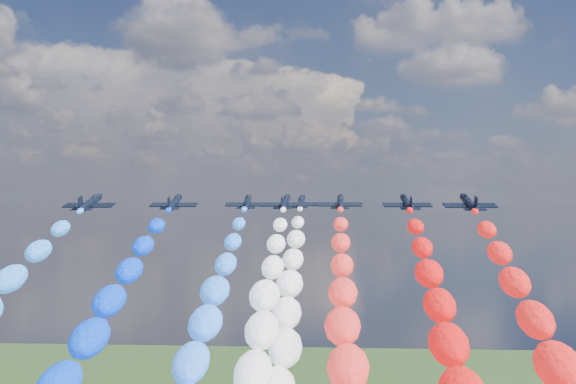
# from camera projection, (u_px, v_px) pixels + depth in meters

# --- Properties ---
(jet_0) EXTENTS (9.29, 12.44, 5.67)m
(jet_0) POSITION_uv_depth(u_px,v_px,m) (90.00, 203.00, 121.87)
(jet_0) COLOR black
(jet_1) EXTENTS (8.91, 12.17, 5.67)m
(jet_1) POSITION_uv_depth(u_px,v_px,m) (174.00, 203.00, 132.45)
(jet_1) COLOR black
(jet_2) EXTENTS (9.39, 12.51, 5.67)m
(jet_2) POSITION_uv_depth(u_px,v_px,m) (247.00, 202.00, 143.12)
(jet_2) COLOR black
(jet_3) EXTENTS (9.62, 12.68, 5.67)m
(jet_3) POSITION_uv_depth(u_px,v_px,m) (285.00, 203.00, 137.80)
(jet_3) COLOR black
(jet_4) EXTENTS (9.47, 12.57, 5.67)m
(jet_4) POSITION_uv_depth(u_px,v_px,m) (301.00, 202.00, 151.67)
(jet_4) COLOR black
(jet_5) EXTENTS (9.19, 12.37, 5.67)m
(jet_5) POSITION_uv_depth(u_px,v_px,m) (340.00, 202.00, 140.69)
(jet_5) COLOR black
(jet_6) EXTENTS (9.60, 12.66, 5.67)m
(jet_6) POSITION_uv_depth(u_px,v_px,m) (407.00, 203.00, 128.65)
(jet_6) COLOR black
(jet_7) EXTENTS (9.61, 12.67, 5.67)m
(jet_7) POSITION_uv_depth(u_px,v_px,m) (469.00, 203.00, 117.88)
(jet_7) COLOR black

